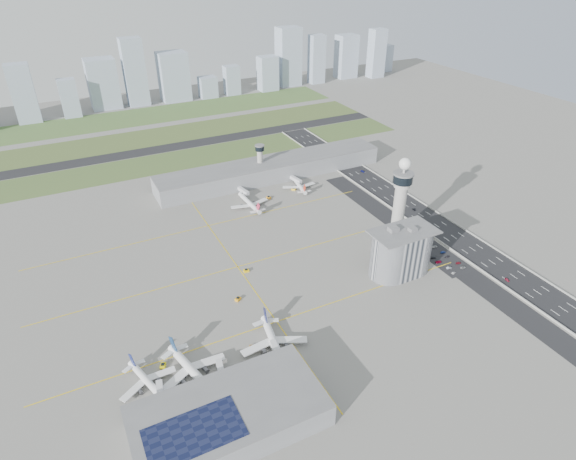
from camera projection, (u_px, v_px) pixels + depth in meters
name	position (u px, v px, depth m)	size (l,w,h in m)	color
ground	(312.00, 275.00, 311.00)	(1000.00, 1000.00, 0.00)	gray
grass_strip_0	(184.00, 159.00, 475.37)	(480.00, 50.00, 0.08)	#385227
grass_strip_1	(164.00, 136.00, 532.74)	(480.00, 60.00, 0.08)	#495C2B
grass_strip_2	(148.00, 116.00, 593.93)	(480.00, 70.00, 0.08)	#456530
runway	(174.00, 147.00, 503.67)	(480.00, 22.00, 0.10)	black
highway	(448.00, 233.00, 355.28)	(28.00, 500.00, 0.10)	black
barrier_left	(433.00, 237.00, 349.60)	(0.60, 500.00, 1.20)	#9E9E99
barrier_right	(462.00, 228.00, 360.39)	(0.60, 500.00, 1.20)	#9E9E99
landside_road	(431.00, 248.00, 338.00)	(18.00, 260.00, 0.08)	black
parking_lot	(441.00, 257.00, 328.05)	(20.00, 44.00, 0.10)	black
taxiway_line_h_0	(277.00, 322.00, 272.64)	(260.00, 0.60, 0.01)	yellow
taxiway_line_h_1	(238.00, 267.00, 318.53)	(260.00, 0.60, 0.01)	yellow
taxiway_line_h_2	(208.00, 226.00, 364.42)	(260.00, 0.60, 0.01)	yellow
taxiway_line_v	(238.00, 267.00, 318.53)	(0.60, 260.00, 0.01)	yellow
control_tower	(400.00, 199.00, 326.77)	(14.00, 14.00, 64.50)	#ADAAA5
secondary_tower	(260.00, 159.00, 427.59)	(8.60, 8.60, 31.90)	#ADAAA5
admin_building	(401.00, 252.00, 306.31)	(42.00, 24.00, 33.50)	#B2B2B7
terminal_pier	(271.00, 169.00, 435.54)	(210.00, 32.00, 15.80)	gray
near_terminal	(229.00, 416.00, 211.01)	(84.00, 42.00, 13.00)	gray
airplane_near_a	(148.00, 380.00, 230.38)	(34.80, 29.58, 9.74)	white
airplane_near_b	(193.00, 368.00, 235.00)	(43.32, 36.82, 12.13)	white
airplane_near_c	(275.00, 341.00, 250.98)	(42.98, 36.53, 12.04)	white
airplane_far_a	(249.00, 200.00, 388.72)	(38.25, 32.51, 10.71)	white
airplane_far_b	(299.00, 183.00, 418.22)	(35.03, 29.77, 9.81)	white
jet_bridge_near_0	(162.00, 407.00, 219.33)	(14.00, 3.00, 5.70)	silver
jet_bridge_near_1	(224.00, 384.00, 230.89)	(14.00, 3.00, 5.70)	silver
jet_bridge_near_2	(280.00, 363.00, 242.45)	(14.00, 3.00, 5.70)	silver
jet_bridge_far_0	(239.00, 189.00, 411.26)	(14.00, 3.00, 5.70)	silver
jet_bridge_far_1	(291.00, 178.00, 430.53)	(14.00, 3.00, 5.70)	silver
tug_0	(163.00, 365.00, 243.25)	(2.52, 3.67, 2.13)	yellow
tug_1	(251.00, 348.00, 254.10)	(2.17, 3.15, 1.83)	orange
tug_2	(238.00, 299.00, 288.53)	(2.43, 3.54, 2.06)	orange
tug_3	(246.00, 270.00, 313.38)	(2.37, 3.45, 2.00)	yellow
tug_4	(269.00, 197.00, 402.34)	(2.53, 3.68, 2.14)	orange
tug_5	(294.00, 189.00, 416.18)	(2.37, 3.45, 2.00)	yellow
car_lot_0	(453.00, 273.00, 311.93)	(1.32, 3.28, 1.12)	white
car_lot_1	(449.00, 268.00, 316.57)	(1.34, 3.83, 1.26)	#9098A3
car_lot_2	(439.00, 262.00, 322.42)	(2.03, 4.39, 1.22)	maroon
car_lot_3	(433.00, 258.00, 326.89)	(1.56, 3.84, 1.11)	black
car_lot_4	(424.00, 249.00, 335.75)	(1.48, 3.68, 1.25)	navy
car_lot_5	(417.00, 246.00, 338.87)	(1.22, 3.51, 1.16)	silver
car_lot_6	(463.00, 267.00, 317.02)	(1.89, 4.09, 1.14)	#9A9A9D
car_lot_7	(458.00, 263.00, 321.51)	(1.51, 3.73, 1.08)	maroon
car_lot_8	(447.00, 256.00, 327.98)	(1.40, 3.48, 1.19)	#2A2830
car_lot_9	(443.00, 252.00, 332.45)	(1.28, 3.68, 1.21)	navy
car_lot_10	(435.00, 247.00, 338.53)	(1.80, 3.90, 1.08)	beige
car_lot_11	(429.00, 243.00, 342.73)	(1.81, 4.45, 1.29)	gray
car_hw_0	(507.00, 280.00, 305.39)	(1.42, 3.53, 1.20)	#A0203C
car_hw_1	(414.00, 210.00, 385.27)	(1.20, 3.45, 1.14)	black
car_hw_2	(363.00, 171.00, 449.01)	(2.00, 4.33, 1.20)	navy
car_hw_4	(318.00, 151.00, 491.22)	(1.46, 3.62, 1.23)	#969696
skyline_bldg_5	(23.00, 94.00, 556.90)	(25.49, 20.39, 66.89)	#9EADC1
skyline_bldg_6	(69.00, 98.00, 579.42)	(20.04, 16.03, 45.20)	#9EADC1
skyline_bldg_7	(103.00, 84.00, 606.47)	(35.76, 28.61, 61.22)	#9EADC1
skyline_bldg_8	(134.00, 72.00, 612.10)	(26.33, 21.06, 83.39)	#9EADC1
skyline_bldg_9	(174.00, 76.00, 637.31)	(36.96, 29.57, 62.11)	#9EADC1
skyline_bldg_10	(208.00, 87.00, 656.14)	(23.01, 18.41, 27.75)	#9EADC1
skyline_bldg_11	(232.00, 80.00, 666.47)	(20.22, 16.18, 38.97)	#9EADC1
skyline_bldg_12	(268.00, 73.00, 683.62)	(26.14, 20.92, 46.89)	#9EADC1
skyline_bldg_13	(288.00, 57.00, 699.00)	(32.26, 25.81, 81.20)	#9EADC1
skyline_bldg_14	(317.00, 59.00, 713.69)	(21.59, 17.28, 68.75)	#9EADC1
skyline_bldg_15	(346.00, 56.00, 744.46)	(30.25, 24.20, 63.40)	#9EADC1
skyline_bldg_16	(377.00, 53.00, 743.82)	(23.04, 18.43, 71.56)	#9EADC1
skyline_bldg_17	(384.00, 58.00, 786.68)	(22.64, 18.11, 41.06)	#9EADC1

